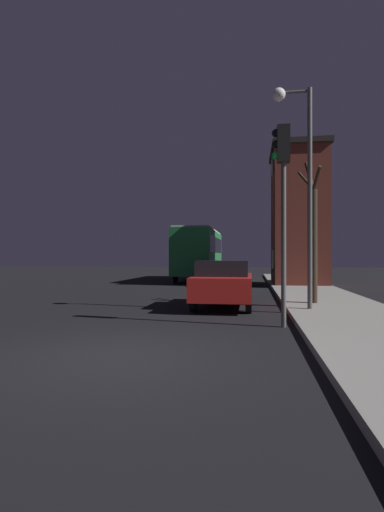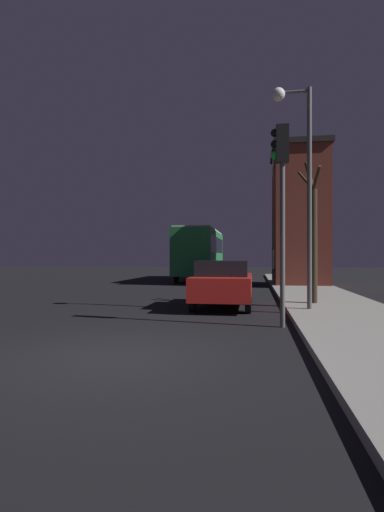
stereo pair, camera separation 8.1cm
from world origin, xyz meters
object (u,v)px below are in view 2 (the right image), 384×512
object	(u,v)px
bare_tree	(313,237)
bus	(200,250)
car_near_lane	(224,282)
streetlamp	(299,160)
car_mid_lane	(231,273)
traffic_light	(281,183)

from	to	relation	value
bare_tree	bus	distance (m)	15.99
bus	car_near_lane	xyz separation A→B (m)	(2.84, -15.35, -1.33)
streetlamp	car_near_lane	world-z (taller)	streetlamp
car_near_lane	car_mid_lane	bearing A→B (deg)	91.76
traffic_light	bus	world-z (taller)	traffic_light
streetlamp	car_near_lane	bearing A→B (deg)	153.31
bare_tree	car_near_lane	distance (m)	3.36
streetlamp	bus	world-z (taller)	streetlamp
streetlamp	bare_tree	bearing A→B (deg)	68.59
bare_tree	bus	size ratio (longest dim) A/B	0.49
bus	car_near_lane	size ratio (longest dim) A/B	2.33
streetlamp	car_near_lane	size ratio (longest dim) A/B	1.57
traffic_light	bare_tree	world-z (taller)	bare_tree
streetlamp	bus	distance (m)	17.47
car_mid_lane	bus	bearing A→B (deg)	114.92
traffic_light	bare_tree	bearing A→B (deg)	72.13
traffic_light	bus	xyz separation A→B (m)	(-4.49, 18.94, -1.29)
bare_tree	car_mid_lane	bearing A→B (deg)	109.07
traffic_light	car_mid_lane	distance (m)	13.88
car_mid_lane	streetlamp	bearing A→B (deg)	-76.64
bare_tree	bus	xyz separation A→B (m)	(-5.80, 14.90, -0.20)
streetlamp	car_mid_lane	size ratio (longest dim) A/B	1.40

